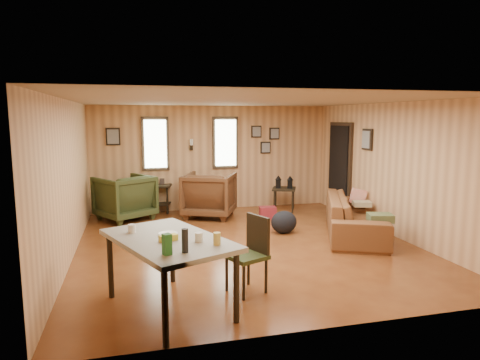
% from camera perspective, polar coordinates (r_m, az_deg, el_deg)
% --- Properties ---
extents(room, '(5.54, 6.04, 2.44)m').
position_cam_1_polar(room, '(7.36, 1.52, 1.10)').
color(room, brown).
rests_on(room, ground).
extents(sofa, '(1.61, 2.49, 0.94)m').
position_cam_1_polar(sofa, '(8.09, 15.09, -3.79)').
color(sofa, brown).
rests_on(sofa, ground).
extents(recliner_brown, '(1.33, 1.30, 1.05)m').
position_cam_1_polar(recliner_brown, '(9.22, -4.10, -1.70)').
color(recliner_brown, '#4E2D17').
rests_on(recliner_brown, ground).
extents(recliner_green, '(1.35, 1.33, 1.03)m').
position_cam_1_polar(recliner_green, '(9.30, -15.13, -1.96)').
color(recliner_green, '#353E1C').
rests_on(recliner_green, ground).
extents(end_table, '(0.73, 0.69, 0.78)m').
position_cam_1_polar(end_table, '(9.87, -10.94, -1.70)').
color(end_table, black).
rests_on(end_table, ground).
extents(side_table, '(0.67, 0.67, 0.82)m').
position_cam_1_polar(side_table, '(9.83, 5.90, -0.91)').
color(side_table, black).
rests_on(side_table, ground).
extents(cooler, '(0.38, 0.30, 0.25)m').
position_cam_1_polar(cooler, '(9.15, 3.71, -4.35)').
color(cooler, maroon).
rests_on(cooler, ground).
extents(backpack, '(0.55, 0.45, 0.42)m').
position_cam_1_polar(backpack, '(8.00, 5.88, -5.60)').
color(backpack, black).
rests_on(backpack, ground).
extents(sofa_pillows, '(0.80, 1.71, 0.35)m').
position_cam_1_polar(sofa_pillows, '(8.13, 16.85, -3.61)').
color(sofa_pillows, '#566036').
rests_on(sofa_pillows, sofa).
extents(dining_table, '(1.52, 1.87, 1.06)m').
position_cam_1_polar(dining_table, '(4.80, -9.46, -8.47)').
color(dining_table, gray).
rests_on(dining_table, ground).
extents(dining_chair, '(0.56, 0.56, 0.94)m').
position_cam_1_polar(dining_chair, '(5.31, 1.47, -9.24)').
color(dining_chair, '#353E1C').
rests_on(dining_chair, ground).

